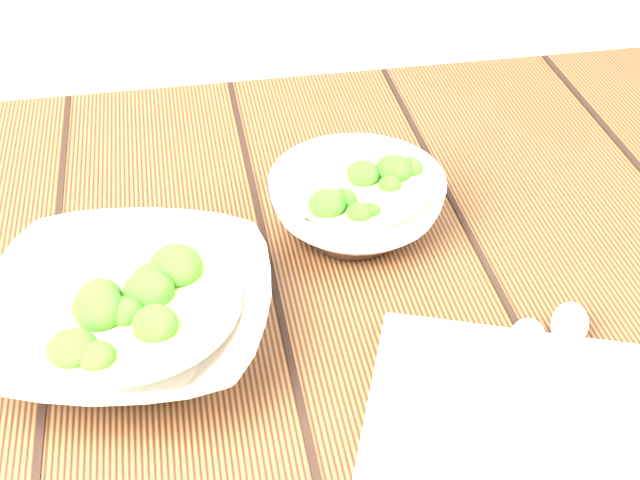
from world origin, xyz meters
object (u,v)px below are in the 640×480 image
soup_bowl_front (128,315)px  soup_bowl_back (357,200)px  napkin (525,424)px  table (298,371)px  trivet (352,226)px

soup_bowl_front → soup_bowl_back: soup_bowl_front is taller
napkin → soup_bowl_back: bearing=125.3°
table → napkin: napkin is taller
soup_bowl_front → soup_bowl_back: size_ratio=1.59×
table → soup_bowl_back: 0.18m
trivet → napkin: bearing=-73.5°
soup_bowl_front → trivet: 0.24m
soup_bowl_front → soup_bowl_back: 0.26m
soup_bowl_back → napkin: (0.07, -0.28, -0.02)m
soup_bowl_back → trivet: (-0.01, -0.02, -0.02)m
table → trivet: size_ratio=12.55×
table → soup_bowl_front: bearing=-159.1°
table → trivet: (0.07, 0.06, 0.13)m
soup_bowl_back → napkin: 0.29m
soup_bowl_back → trivet: soup_bowl_back is taller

